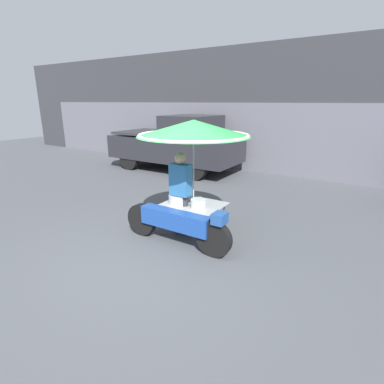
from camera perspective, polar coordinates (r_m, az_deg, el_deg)
The scene contains 5 objects.
ground_plane at distance 5.05m, azimuth -7.60°, elevation -12.33°, with size 36.00×36.00×0.00m, color #4C4F54.
shopfront_building at distance 11.57m, azimuth 18.74°, elevation 14.49°, with size 28.00×2.06×4.30m.
vendor_motorcycle_cart at distance 5.36m, azimuth -0.11°, elevation 8.70°, with size 2.16×2.03×2.15m.
vendor_person at distance 5.56m, azimuth -2.18°, elevation 0.43°, with size 0.38×0.22×1.58m.
pickup_truck at distance 10.98m, azimuth -2.89°, elevation 9.13°, with size 4.81×1.99×1.99m.
Camera 1 is at (2.91, -3.32, 2.46)m, focal length 28.00 mm.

